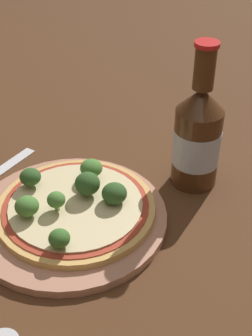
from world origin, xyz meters
TOP-DOWN VIEW (x-y plane):
  - ground_plane at (0.00, 0.00)m, footprint 3.00×3.00m
  - plate at (0.02, -0.03)m, footprint 0.27×0.27m
  - pizza at (0.02, -0.02)m, footprint 0.22×0.22m
  - broccoli_floret_0 at (0.01, -0.04)m, footprint 0.02×0.02m
  - broccoli_floret_1 at (0.06, 0.02)m, footprint 0.03×0.03m
  - broccoli_floret_2 at (0.01, 0.04)m, footprint 0.03×0.03m
  - broccoli_floret_3 at (-0.06, -0.02)m, footprint 0.03×0.03m
  - broccoli_floret_4 at (0.06, -0.09)m, footprint 0.03×0.03m
  - broccoli_floret_5 at (-0.02, -0.07)m, footprint 0.03×0.03m
  - broccoli_floret_6 at (0.02, 0.01)m, footprint 0.04×0.04m
  - beer_bottle at (0.12, 0.15)m, footprint 0.07×0.07m

SIDE VIEW (x-z plane):
  - ground_plane at x=0.00m, z-range 0.00..0.00m
  - plate at x=0.02m, z-range 0.00..0.01m
  - pizza at x=0.02m, z-range 0.01..0.03m
  - broccoli_floret_4 at x=0.06m, z-range 0.03..0.05m
  - broccoli_floret_1 at x=0.06m, z-range 0.03..0.05m
  - broccoli_floret_5 at x=-0.02m, z-range 0.03..0.06m
  - broccoli_floret_3 at x=-0.06m, z-range 0.03..0.06m
  - broccoli_floret_0 at x=0.01m, z-range 0.03..0.06m
  - broccoli_floret_2 at x=0.01m, z-range 0.03..0.06m
  - broccoli_floret_6 at x=0.02m, z-range 0.03..0.06m
  - beer_bottle at x=0.12m, z-range -0.03..0.19m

